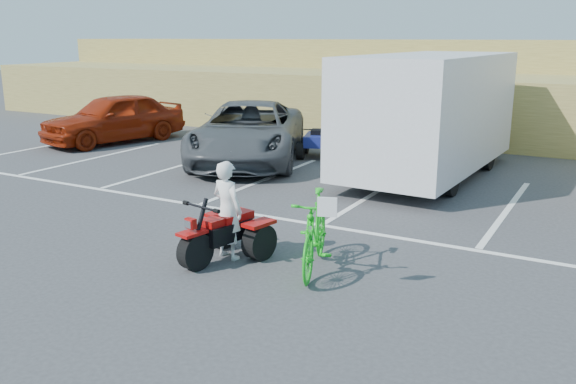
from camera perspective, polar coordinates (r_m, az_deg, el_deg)
The scene contains 11 objects.
ground at distance 8.79m, azimuth -3.79°, elevation -7.27°, with size 100.00×100.00×0.00m, color #38383A.
parking_stripes at distance 11.94m, azimuth 10.38°, elevation -1.58°, with size 28.00×5.16×0.01m.
grass_embankment at distance 22.85m, azimuth 17.89°, elevation 9.15°, with size 40.00×8.50×3.10m.
red_trike_atv at distance 9.20m, azimuth -6.26°, elevation -6.33°, with size 1.08×1.44×0.93m, color #9E0A09, non-canonical shape.
rider at distance 9.06m, azimuth -5.70°, elevation -1.69°, with size 0.54×0.35×1.48m, color white.
green_dirt_bike at distance 8.60m, azimuth 2.54°, elevation -3.78°, with size 0.53×1.87×1.12m, color #14BF19.
grey_pickup at distance 16.14m, azimuth -3.72°, elevation 5.61°, with size 2.60×5.63×1.57m, color #43464A.
red_car at distance 19.89m, azimuth -15.98°, elevation 6.69°, with size 1.80×4.48×1.53m, color maroon.
cargo_trailer at distance 14.62m, azimuth 13.14°, elevation 7.32°, with size 2.71×6.19×2.84m.
quad_atv_blue at distance 16.91m, azimuth 2.70°, elevation 3.33°, with size 0.97×1.30×0.85m, color navy, non-canonical shape.
quad_atv_green at distance 15.79m, azimuth 10.40°, elevation 2.31°, with size 1.18×1.57×1.03m, color #196216, non-canonical shape.
Camera 1 is at (4.46, -6.85, 3.24)m, focal length 38.00 mm.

